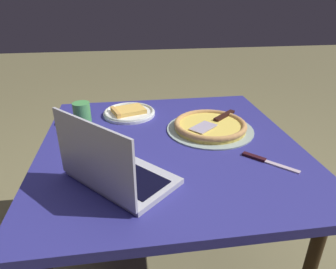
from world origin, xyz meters
TOP-DOWN VIEW (x-y plane):
  - ground_plane at (0.00, 0.00)m, footprint 12.00×12.00m
  - dining_table at (0.00, 0.00)m, footprint 1.02×1.06m
  - laptop at (-0.22, -0.25)m, footprint 0.39×0.40m
  - pizza_plate at (-0.15, 0.33)m, footprint 0.25×0.25m
  - pizza_tray at (0.19, 0.10)m, footprint 0.38×0.38m
  - table_knife at (0.32, -0.19)m, footprint 0.16×0.16m
  - drink_cup at (-0.37, 0.24)m, footprint 0.08×0.08m

SIDE VIEW (x-z plane):
  - ground_plane at x=0.00m, z-range 0.00..0.00m
  - dining_table at x=0.00m, z-range 0.29..0.99m
  - table_knife at x=0.32m, z-range 0.70..0.71m
  - pizza_plate at x=-0.15m, z-range 0.70..0.73m
  - pizza_tray at x=0.19m, z-range 0.70..0.74m
  - laptop at x=-0.22m, z-range 0.64..0.88m
  - drink_cup at x=-0.37m, z-range 0.70..0.81m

